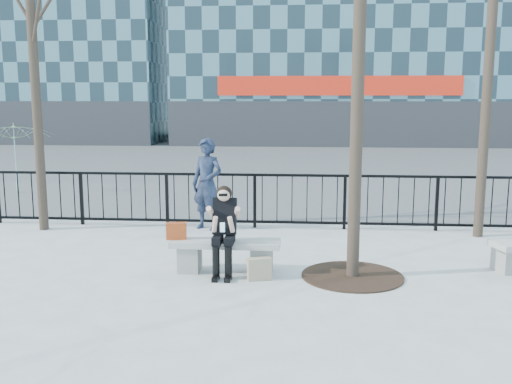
{
  "coord_description": "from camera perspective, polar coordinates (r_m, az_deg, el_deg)",
  "views": [
    {
      "loc": [
        1.12,
        -8.28,
        2.62
      ],
      "look_at": [
        0.4,
        0.8,
        1.1
      ],
      "focal_mm": 40.0,
      "sensor_mm": 36.0,
      "label": 1
    }
  ],
  "objects": [
    {
      "name": "ground",
      "position": [
        8.75,
        -3.06,
        -7.95
      ],
      "size": [
        120.0,
        120.0,
        0.0
      ],
      "primitive_type": "plane",
      "color": "#9C9C96",
      "rests_on": "ground"
    },
    {
      "name": "seated_woman",
      "position": [
        8.42,
        -3.24,
        -3.93
      ],
      "size": [
        0.5,
        0.64,
        1.34
      ],
      "color": "black",
      "rests_on": "ground"
    },
    {
      "name": "vendor_umbrella",
      "position": [
        16.91,
        -22.93,
        3.13
      ],
      "size": [
        2.68,
        2.7,
        1.94
      ],
      "primitive_type": "imported",
      "rotation": [
        0.0,
        0.0,
        0.32
      ],
      "color": "yellow",
      "rests_on": "ground"
    },
    {
      "name": "tree_grate",
      "position": [
        8.62,
        9.61,
        -8.28
      ],
      "size": [
        1.5,
        1.5,
        0.02
      ],
      "primitive_type": "cylinder",
      "color": "black",
      "rests_on": "ground"
    },
    {
      "name": "shopping_bag",
      "position": [
        8.31,
        0.33,
        -7.71
      ],
      "size": [
        0.37,
        0.23,
        0.33
      ],
      "primitive_type": "cube",
      "rotation": [
        0.0,
        0.0,
        0.31
      ],
      "color": "tan",
      "rests_on": "ground"
    },
    {
      "name": "railing",
      "position": [
        11.52,
        -1.11,
        -0.86
      ],
      "size": [
        14.0,
        0.06,
        1.1
      ],
      "color": "black",
      "rests_on": "ground"
    },
    {
      "name": "handbag",
      "position": [
        8.74,
        -7.97,
        -3.88
      ],
      "size": [
        0.33,
        0.19,
        0.25
      ],
      "primitive_type": "cube",
      "rotation": [
        0.0,
        0.0,
        0.17
      ],
      "color": "#AC3C15",
      "rests_on": "bench_main"
    },
    {
      "name": "street_surface",
      "position": [
        23.45,
        1.78,
        3.07
      ],
      "size": [
        60.0,
        23.0,
        0.01
      ],
      "primitive_type": "cube",
      "color": "#474747",
      "rests_on": "ground"
    },
    {
      "name": "bench_main",
      "position": [
        8.67,
        -3.07,
        -6.05
      ],
      "size": [
        1.65,
        0.46,
        0.49
      ],
      "color": "gray",
      "rests_on": "ground"
    },
    {
      "name": "standing_man",
      "position": [
        11.36,
        -4.9,
        0.8
      ],
      "size": [
        0.79,
        0.67,
        1.83
      ],
      "primitive_type": "imported",
      "rotation": [
        0.0,
        0.0,
        -0.41
      ],
      "color": "black",
      "rests_on": "ground"
    }
  ]
}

